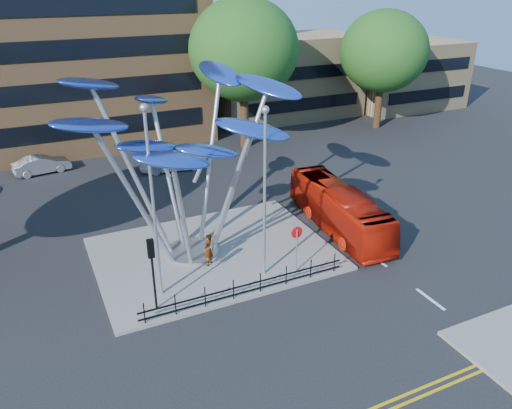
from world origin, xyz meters
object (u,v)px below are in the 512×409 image
street_lamp_right (265,180)px  red_bus (339,209)px  leaf_sculpture (182,127)px  street_lamp_left (152,189)px  tree_right (244,50)px  parked_car_mid (42,165)px  parked_car_right (172,160)px  traffic_light_island (152,260)px  tree_far (384,51)px  pedestrian (208,250)px  no_entry_sign_island (297,241)px

street_lamp_right → red_bus: street_lamp_right is taller
leaf_sculpture → street_lamp_left: (-2.43, -3.18, -1.52)m
tree_right → parked_car_mid: bearing=177.6°
street_lamp_right → parked_car_right: bearing=89.1°
parked_car_mid → red_bus: bearing=-147.1°
street_lamp_left → parked_car_right: 17.29m
street_lamp_right → red_bus: (6.10, 2.71, -3.82)m
tree_right → traffic_light_island: tree_right is taller
parked_car_mid → traffic_light_island: bearing=-179.2°
street_lamp_left → parked_car_mid: street_lamp_left is taller
tree_far → pedestrian: (-23.64, -17.05, -6.11)m
street_lamp_right → no_entry_sign_island: (1.50, -0.48, -3.28)m
street_lamp_left → red_bus: 12.03m
street_lamp_right → pedestrian: 5.02m
street_lamp_left → parked_car_right: size_ratio=1.80×
tree_right → leaf_sculpture: 18.37m
leaf_sculpture → parked_car_mid: leaf_sculpture is taller
traffic_light_island → pedestrian: size_ratio=2.02×
leaf_sculpture → no_entry_sign_island: (4.07, -4.16, -5.06)m
parked_car_right → pedestrian: bearing=175.4°
street_lamp_left → parked_car_mid: bearing=100.9°
pedestrian → leaf_sculpture: bearing=-120.0°
leaf_sculpture → street_lamp_right: bearing=-55.1°
no_entry_sign_island → leaf_sculpture: bearing=134.3°
tree_right → street_lamp_right: tree_right is taller
tree_far → red_bus: tree_far is taller
street_lamp_right → leaf_sculpture: bearing=124.9°
no_entry_sign_island → red_bus: bearing=34.8°
no_entry_sign_island → parked_car_right: 16.86m
street_lamp_left → no_entry_sign_island: street_lamp_left is taller
parked_car_right → red_bus: bearing=-151.8°
tree_right → traffic_light_island: (-13.00, -19.50, -5.42)m
tree_right → leaf_sculpture: tree_right is taller
traffic_light_island → parked_car_right: size_ratio=0.70×
tree_far → leaf_sculpture: size_ratio=0.85×
pedestrian → traffic_light_island: bearing=-7.6°
tree_right → leaf_sculpture: size_ratio=0.95×
pedestrian → parked_car_right: size_ratio=0.35×
traffic_light_island → parked_car_mid: size_ratio=0.85×
street_lamp_left → parked_car_mid: 20.08m
tree_far → traffic_light_island: tree_far is taller
leaf_sculpture → red_bus: size_ratio=1.39×
tree_far → red_bus: size_ratio=1.18×
tree_right → pedestrian: 20.82m
tree_far → street_lamp_right: size_ratio=1.30×
tree_far → parked_car_right: 22.34m
traffic_light_island → tree_right: bearing=56.3°
tree_far → red_bus: (-15.40, -16.29, -5.83)m
tree_far → street_lamp_left: size_ratio=1.23×
street_lamp_right → parked_car_right: (0.26, 16.30, -4.38)m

